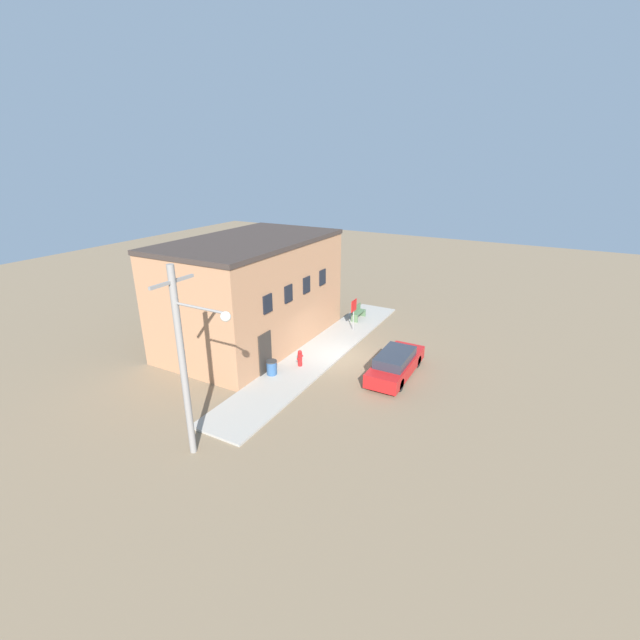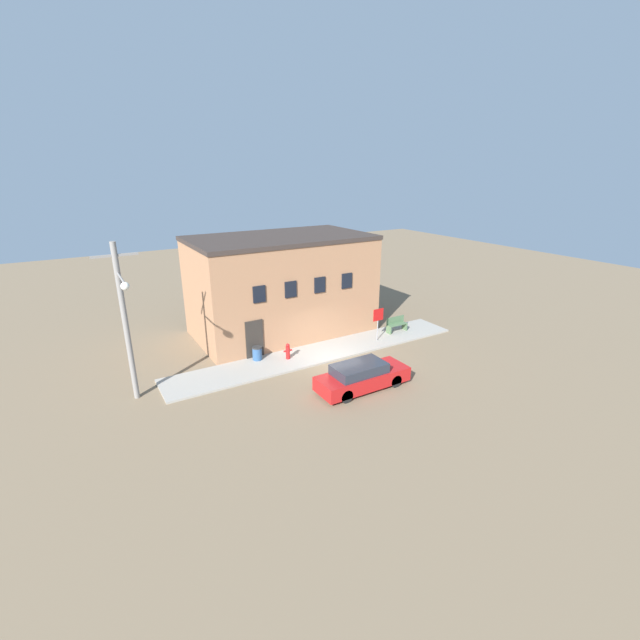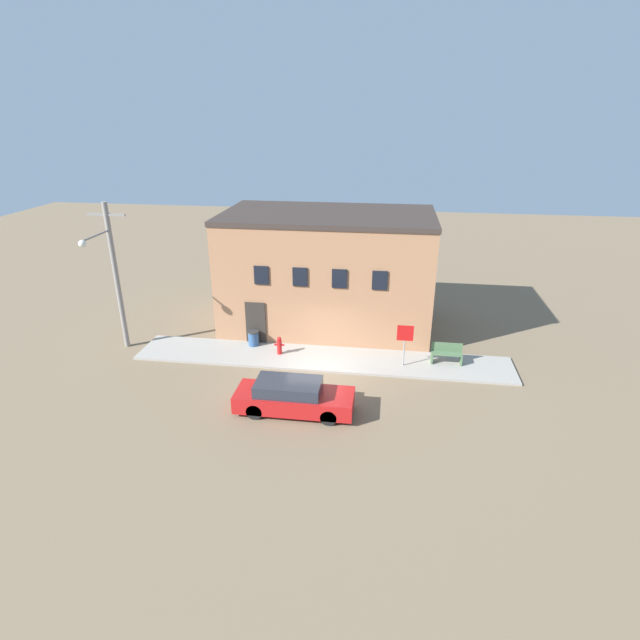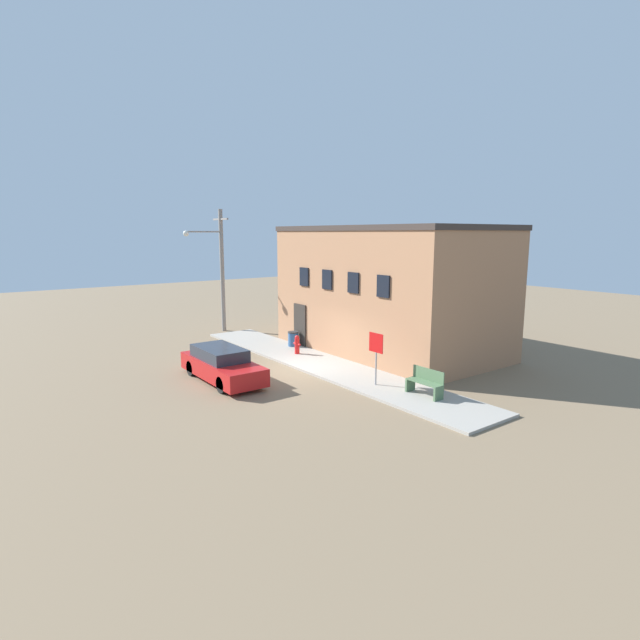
% 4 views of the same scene
% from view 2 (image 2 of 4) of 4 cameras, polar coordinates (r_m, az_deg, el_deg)
% --- Properties ---
extents(ground_plane, '(80.00, 80.00, 0.00)m').
position_cam_2_polar(ground_plane, '(23.18, 1.81, -5.53)').
color(ground_plane, '#7A664C').
extents(sidewalk, '(17.49, 2.55, 0.10)m').
position_cam_2_polar(sidewalk, '(24.15, 0.17, -4.33)').
color(sidewalk, '#9E998E').
rests_on(sidewalk, ground).
extents(brick_building, '(10.71, 6.21, 6.05)m').
position_cam_2_polar(brick_building, '(26.64, -5.17, 4.67)').
color(brick_building, '#A87551').
rests_on(brick_building, ground).
extents(fire_hydrant, '(0.48, 0.23, 0.88)m').
position_cam_2_polar(fire_hydrant, '(23.14, -4.31, -4.16)').
color(fire_hydrant, red).
rests_on(fire_hydrant, sidewalk).
extents(stop_sign, '(0.73, 0.06, 1.97)m').
position_cam_2_polar(stop_sign, '(25.45, 7.76, 0.22)').
color(stop_sign, gray).
rests_on(stop_sign, sidewalk).
extents(bench, '(1.38, 0.44, 0.94)m').
position_cam_2_polar(bench, '(27.35, 10.15, -0.60)').
color(bench, '#4C6B47').
rests_on(bench, sidewalk).
extents(trash_bin, '(0.54, 0.54, 0.74)m').
position_cam_2_polar(trash_bin, '(23.24, -8.37, -4.39)').
color(trash_bin, '#2D517F').
rests_on(trash_bin, sidewalk).
extents(utility_pole, '(1.80, 2.37, 7.07)m').
position_cam_2_polar(utility_pole, '(19.78, -24.55, 0.22)').
color(utility_pole, gray).
rests_on(utility_pole, ground).
extents(parked_car, '(4.55, 1.60, 1.30)m').
position_cam_2_polar(parked_car, '(20.29, 5.60, -7.48)').
color(parked_car, black).
rests_on(parked_car, ground).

